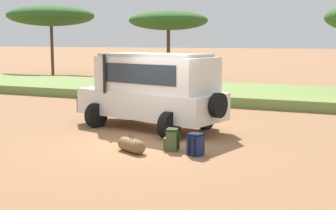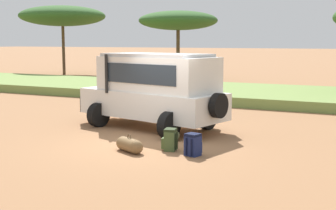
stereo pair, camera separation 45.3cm
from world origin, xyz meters
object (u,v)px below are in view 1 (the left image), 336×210
backpack_beside_front_wheel (172,140)px  duffel_bag_low_black_case (131,145)px  acacia_tree_left_mid (168,21)px  duffel_bag_soft_canvas (170,134)px  acacia_tree_far_left (51,16)px  backpack_cluster_center (196,145)px  safari_vehicle (153,89)px

backpack_beside_front_wheel → duffel_bag_low_black_case: bearing=-145.2°
acacia_tree_left_mid → duffel_bag_soft_canvas: bearing=-65.4°
duffel_bag_low_black_case → acacia_tree_left_mid: (-8.26, 20.46, 4.07)m
duffel_bag_low_black_case → acacia_tree_far_left: (-19.40, 21.45, 4.69)m
backpack_beside_front_wheel → acacia_tree_far_left: bearing=134.2°
acacia_tree_left_mid → duffel_bag_low_black_case: bearing=-68.0°
backpack_beside_front_wheel → acacia_tree_left_mid: (-9.13, 19.86, 3.97)m
backpack_beside_front_wheel → backpack_cluster_center: 0.80m
backpack_cluster_center → safari_vehicle: bearing=132.7°
backpack_cluster_center → acacia_tree_far_left: (-21.03, 21.09, 4.60)m
duffel_bag_soft_canvas → acacia_tree_left_mid: bearing=114.6°
acacia_tree_left_mid → backpack_cluster_center: bearing=-63.8°
backpack_cluster_center → acacia_tree_left_mid: size_ratio=0.10×
acacia_tree_far_left → duffel_bag_soft_canvas: bearing=-44.9°
backpack_cluster_center → duffel_bag_soft_canvas: size_ratio=0.71×
backpack_beside_front_wheel → duffel_bag_low_black_case: size_ratio=0.63×
safari_vehicle → backpack_beside_front_wheel: bearing=-54.5°
safari_vehicle → acacia_tree_left_mid: 19.01m
backpack_cluster_center → acacia_tree_far_left: 30.14m
safari_vehicle → duffel_bag_low_black_case: 3.49m
safari_vehicle → duffel_bag_soft_canvas: safari_vehicle is taller
safari_vehicle → backpack_cluster_center: 3.95m
duffel_bag_soft_canvas → acacia_tree_left_mid: 20.83m
backpack_beside_front_wheel → duffel_bag_low_black_case: (-0.87, -0.60, -0.10)m
safari_vehicle → backpack_cluster_center: bearing=-47.3°
duffel_bag_soft_canvas → acacia_tree_left_mid: acacia_tree_left_mid is taller
safari_vehicle → backpack_cluster_center: safari_vehicle is taller
acacia_tree_far_left → acacia_tree_left_mid: acacia_tree_far_left is taller
backpack_beside_front_wheel → backpack_cluster_center: (0.76, -0.24, -0.01)m
safari_vehicle → duffel_bag_low_black_case: safari_vehicle is taller
safari_vehicle → acacia_tree_far_left: size_ratio=0.76×
backpack_beside_front_wheel → duffel_bag_soft_canvas: backpack_beside_front_wheel is taller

